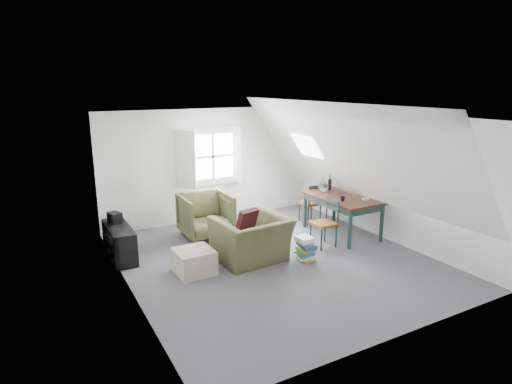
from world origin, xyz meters
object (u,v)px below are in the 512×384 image
armchair_near (251,260)px  dining_chair_near (325,222)px  dining_chair_far (311,202)px  ottoman (194,261)px  media_shelf (120,244)px  armchair_far (206,236)px  dining_table (342,201)px  magazine_stack (305,248)px

armchair_near → dining_chair_near: bearing=172.8°
armchair_near → dining_chair_far: (2.16, 1.23, 0.46)m
ottoman → media_shelf: size_ratio=0.52×
armchair_far → ottoman: armchair_far is taller
dining_table → dining_chair_far: dining_chair_far is taller
dining_table → media_shelf: 4.37m
dining_table → dining_chair_near: 0.83m
armchair_far → dining_table: 2.86m
armchair_far → magazine_stack: bearing=-60.4°
dining_chair_far → dining_chair_near: (-0.60, -1.29, 0.01)m
dining_chair_far → armchair_near: bearing=43.7°
dining_chair_near → ottoman: bearing=-107.5°
ottoman → magazine_stack: magazine_stack is taller
armchair_near → magazine_stack: 0.97m
armchair_far → magazine_stack: (1.06, -1.97, 0.21)m
dining_table → media_shelf: (-4.26, 0.87, -0.44)m
magazine_stack → armchair_far: bearing=118.4°
magazine_stack → media_shelf: bearing=150.2°
dining_chair_near → media_shelf: bearing=-125.4°
armchair_near → media_shelf: media_shelf is taller
armchair_near → ottoman: 1.08m
ottoman → dining_table: dining_table is taller
dining_chair_far → dining_table: bearing=110.5°
armchair_far → magazine_stack: size_ratio=2.31×
media_shelf → armchair_near: bearing=-34.3°
armchair_far → media_shelf: 1.82m
dining_chair_near → magazine_stack: dining_chair_near is taller
ottoman → media_shelf: media_shelf is taller
dining_table → magazine_stack: 1.68m
dining_table → dining_chair_far: 0.96m
media_shelf → ottoman: bearing=-55.3°
ottoman → media_shelf: (-0.94, 1.18, 0.07)m
armchair_near → ottoman: (-1.06, -0.00, 0.20)m
armchair_far → dining_chair_far: (2.39, -0.30, 0.46)m
armchair_near → ottoman: bearing=-4.7°
dining_chair_near → magazine_stack: size_ratio=2.13×
dining_chair_near → magazine_stack: bearing=-78.1°
dining_table → dining_chair_far: bearing=100.2°
media_shelf → magazine_stack: size_ratio=2.71×
armchair_near → media_shelf: 2.34m
dining_chair_near → media_shelf: (-3.56, 1.24, -0.20)m
dining_chair_far → dining_chair_near: 1.42m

